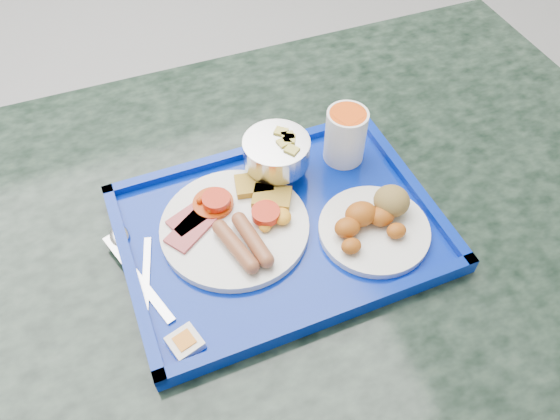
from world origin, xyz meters
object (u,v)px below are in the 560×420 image
at_px(juice_cup, 346,134).
at_px(table, 285,287).
at_px(main_plate, 239,223).
at_px(tray, 280,229).
at_px(bread_plate, 375,222).
at_px(fruit_bowl, 277,152).

bearing_deg(juice_cup, table, -151.01).
bearing_deg(main_plate, tray, -20.70).
relative_size(table, tray, 2.80).
relative_size(bread_plate, fruit_bowl, 1.57).
xyz_separation_m(tray, bread_plate, (0.13, -0.05, 0.02)).
distance_m(fruit_bowl, juice_cup, 0.12).
distance_m(table, bread_plate, 0.28).
bearing_deg(tray, table, 51.82).
height_order(table, bread_plate, bread_plate).
xyz_separation_m(main_plate, fruit_bowl, (0.09, 0.08, 0.04)).
xyz_separation_m(main_plate, juice_cup, (0.21, 0.08, 0.04)).
xyz_separation_m(table, fruit_bowl, (0.02, 0.08, 0.27)).
bearing_deg(juice_cup, main_plate, -159.72).
distance_m(table, fruit_bowl, 0.28).
bearing_deg(tray, bread_plate, -23.08).
bearing_deg(bread_plate, tray, 156.92).
bearing_deg(fruit_bowl, juice_cup, -2.61).
bearing_deg(tray, main_plate, 159.30).
distance_m(tray, fruit_bowl, 0.12).
bearing_deg(table, fruit_bowl, 78.34).
bearing_deg(main_plate, fruit_bowl, 41.47).
height_order(tray, bread_plate, bread_plate).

